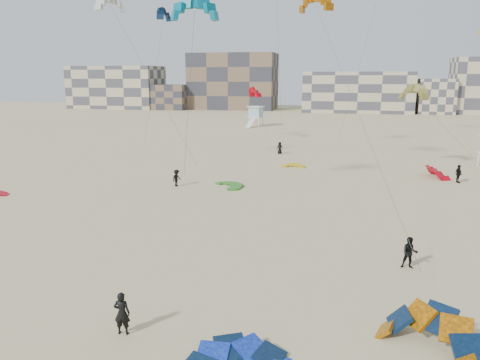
# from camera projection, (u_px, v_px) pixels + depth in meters

# --- Properties ---
(ground) EXTENTS (320.00, 320.00, 0.00)m
(ground) POSITION_uv_depth(u_px,v_px,m) (170.00, 308.00, 22.09)
(ground) COLOR tan
(ground) RESTS_ON ground
(kite_ground_orange) EXTENTS (5.90, 5.91, 4.19)m
(kite_ground_orange) POSITION_uv_depth(u_px,v_px,m) (429.00, 348.00, 18.85)
(kite_ground_orange) COLOR orange
(kite_ground_orange) RESTS_ON ground
(kite_ground_green) EXTENTS (4.76, 4.72, 0.61)m
(kite_ground_green) POSITION_uv_depth(u_px,v_px,m) (230.00, 186.00, 46.39)
(kite_ground_green) COLOR #388219
(kite_ground_green) RESTS_ON ground
(kite_ground_red_far) EXTENTS (4.30, 4.19, 3.64)m
(kite_ground_red_far) POSITION_uv_depth(u_px,v_px,m) (437.00, 177.00, 50.64)
(kite_ground_red_far) COLOR red
(kite_ground_red_far) RESTS_ON ground
(kite_ground_yellow) EXTENTS (2.73, 2.90, 1.16)m
(kite_ground_yellow) POSITION_uv_depth(u_px,v_px,m) (293.00, 167.00, 56.35)
(kite_ground_yellow) COLOR yellow
(kite_ground_yellow) RESTS_ON ground
(kitesurfer_main) EXTENTS (0.75, 0.54, 1.90)m
(kitesurfer_main) POSITION_uv_depth(u_px,v_px,m) (122.00, 313.00, 19.66)
(kitesurfer_main) COLOR black
(kitesurfer_main) RESTS_ON ground
(kitesurfer_b) EXTENTS (0.91, 0.71, 1.84)m
(kitesurfer_b) POSITION_uv_depth(u_px,v_px,m) (410.00, 253.00, 26.47)
(kitesurfer_b) COLOR black
(kitesurfer_b) RESTS_ON ground
(kitesurfer_c) EXTENTS (0.96, 1.24, 1.69)m
(kitesurfer_c) POSITION_uv_depth(u_px,v_px,m) (177.00, 178.00, 46.30)
(kitesurfer_c) COLOR black
(kitesurfer_c) RESTS_ON ground
(kitesurfer_d) EXTENTS (0.76, 1.18, 1.88)m
(kitesurfer_d) POSITION_uv_depth(u_px,v_px,m) (459.00, 174.00, 47.81)
(kitesurfer_d) COLOR black
(kitesurfer_d) RESTS_ON ground
(kitesurfer_e) EXTENTS (0.86, 0.60, 1.68)m
(kitesurfer_e) POSITION_uv_depth(u_px,v_px,m) (280.00, 148.00, 65.76)
(kitesurfer_e) COLOR black
(kitesurfer_e) RESTS_ON ground
(kite_fly_teal_a) EXTENTS (5.77, 8.58, 16.06)m
(kite_fly_teal_a) POSITION_uv_depth(u_px,v_px,m) (194.00, 11.00, 37.08)
(kite_fly_teal_a) COLOR #00729F
(kite_fly_teal_a) RESTS_ON ground
(kite_fly_orange) EXTENTS (10.32, 30.40, 18.06)m
(kite_fly_orange) POSITION_uv_depth(u_px,v_px,m) (315.00, 4.00, 48.43)
(kite_fly_orange) COLOR orange
(kite_fly_orange) RESTS_ON ground
(kite_fly_grey) EXTENTS (11.57, 4.40, 18.25)m
(kite_fly_grey) POSITION_uv_depth(u_px,v_px,m) (110.00, 5.00, 50.05)
(kite_fly_grey) COLOR silver
(kite_fly_grey) RESTS_ON ground
(kite_fly_olive) EXTENTS (9.48, 7.87, 9.25)m
(kite_fly_olive) POSITION_uv_depth(u_px,v_px,m) (414.00, 94.00, 52.16)
(kite_fly_olive) COLOR olive
(kite_fly_olive) RESTS_ON ground
(kite_fly_navy) EXTENTS (4.36, 4.90, 19.50)m
(kite_fly_navy) POSITION_uv_depth(u_px,v_px,m) (164.00, 16.00, 67.49)
(kite_fly_navy) COLOR #0C2040
(kite_fly_navy) RESTS_ON ground
(kite_fly_red) EXTENTS (4.50, 4.45, 8.39)m
(kite_fly_red) POSITION_uv_depth(u_px,v_px,m) (255.00, 93.00, 76.70)
(kite_fly_red) COLOR red
(kite_fly_red) RESTS_ON ground
(lifeguard_tower_far) EXTENTS (3.64, 6.25, 4.33)m
(lifeguard_tower_far) POSITION_uv_depth(u_px,v_px,m) (256.00, 116.00, 101.67)
(lifeguard_tower_far) COLOR white
(lifeguard_tower_far) RESTS_ON ground
(condo_west_a) EXTENTS (30.00, 15.00, 14.00)m
(condo_west_a) POSITION_uv_depth(u_px,v_px,m) (117.00, 87.00, 159.62)
(condo_west_a) COLOR #C0B18D
(condo_west_a) RESTS_ON ground
(condo_west_b) EXTENTS (28.00, 14.00, 18.00)m
(condo_west_b) POSITION_uv_depth(u_px,v_px,m) (233.00, 81.00, 154.17)
(condo_west_b) COLOR brown
(condo_west_b) RESTS_ON ground
(condo_mid) EXTENTS (32.00, 16.00, 12.00)m
(condo_mid) POSITION_uv_depth(u_px,v_px,m) (357.00, 92.00, 142.20)
(condo_mid) COLOR #C0B18D
(condo_mid) RESTS_ON ground
(condo_fill_left) EXTENTS (12.00, 10.00, 8.00)m
(condo_fill_left) POSITION_uv_depth(u_px,v_px,m) (170.00, 97.00, 153.96)
(condo_fill_left) COLOR brown
(condo_fill_left) RESTS_ON ground
(condo_fill_right) EXTENTS (10.00, 10.00, 10.00)m
(condo_fill_right) POSITION_uv_depth(u_px,v_px,m) (435.00, 96.00, 135.67)
(condo_fill_right) COLOR #C0B18D
(condo_fill_right) RESTS_ON ground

